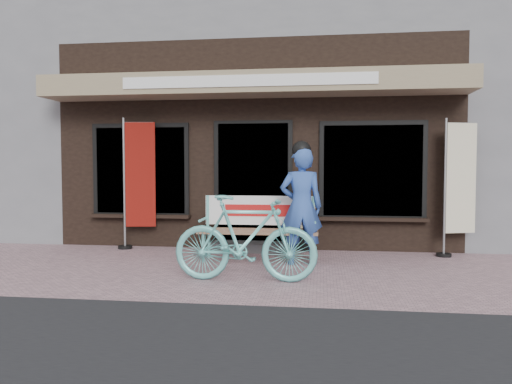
# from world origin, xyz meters

# --- Properties ---
(ground) EXTENTS (70.00, 70.00, 0.00)m
(ground) POSITION_xyz_m (0.00, 0.00, 0.00)
(ground) COLOR #A37D84
(ground) RESTS_ON ground
(storefront) EXTENTS (7.00, 6.77, 6.00)m
(storefront) POSITION_xyz_m (0.00, 4.96, 2.99)
(storefront) COLOR black
(storefront) RESTS_ON ground
(bench) EXTENTS (1.79, 0.47, 0.97)m
(bench) POSITION_xyz_m (0.23, 0.99, 0.57)
(bench) COLOR #63C2BD
(bench) RESTS_ON ground
(person) EXTENTS (0.67, 0.49, 1.79)m
(person) POSITION_xyz_m (0.88, 0.75, 0.88)
(person) COLOR #3053A8
(person) RESTS_ON ground
(bicycle) EXTENTS (1.78, 0.51, 1.07)m
(bicycle) POSITION_xyz_m (0.24, -0.43, 0.53)
(bicycle) COLOR #63C2BD
(bicycle) RESTS_ON ground
(nobori_red) EXTENTS (0.67, 0.28, 2.25)m
(nobori_red) POSITION_xyz_m (-1.97, 1.75, 1.16)
(nobori_red) COLOR gray
(nobori_red) RESTS_ON ground
(nobori_cream) EXTENTS (0.64, 0.30, 2.17)m
(nobori_cream) POSITION_xyz_m (3.30, 1.72, 1.12)
(nobori_cream) COLOR gray
(nobori_cream) RESTS_ON ground
(menu_stand) EXTENTS (0.44, 0.21, 0.87)m
(menu_stand) POSITION_xyz_m (0.84, 1.92, 0.45)
(menu_stand) COLOR black
(menu_stand) RESTS_ON ground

